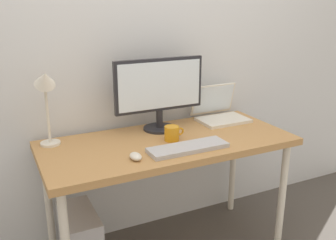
% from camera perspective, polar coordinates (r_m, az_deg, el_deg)
% --- Properties ---
extents(back_wall, '(4.40, 0.04, 2.60)m').
position_cam_1_polar(back_wall, '(2.38, -4.09, 12.26)').
color(back_wall, silver).
rests_on(back_wall, ground_plane).
extents(desk, '(1.44, 0.64, 0.76)m').
position_cam_1_polar(desk, '(2.19, 0.00, -4.73)').
color(desk, '#B7844C').
rests_on(desk, ground_plane).
extents(monitor, '(0.56, 0.20, 0.44)m').
position_cam_1_polar(monitor, '(2.27, -1.31, 4.63)').
color(monitor, '#232328').
rests_on(monitor, desk).
extents(laptop, '(0.32, 0.27, 0.23)m').
position_cam_1_polar(laptop, '(2.54, 7.70, 1.36)').
color(laptop, silver).
rests_on(laptop, desk).
extents(desk_lamp, '(0.11, 0.16, 0.44)m').
position_cam_1_polar(desk_lamp, '(2.08, -17.97, 4.21)').
color(desk_lamp, silver).
rests_on(desk_lamp, desk).
extents(keyboard, '(0.44, 0.14, 0.02)m').
position_cam_1_polar(keyboard, '(2.03, 3.05, -4.19)').
color(keyboard, '#B2B2B7').
rests_on(keyboard, desk).
extents(mouse, '(0.06, 0.09, 0.03)m').
position_cam_1_polar(mouse, '(1.91, -4.92, -5.50)').
color(mouse, silver).
rests_on(mouse, desk).
extents(coffee_mug, '(0.12, 0.08, 0.08)m').
position_cam_1_polar(coffee_mug, '(2.14, 0.62, -2.03)').
color(coffee_mug, orange).
rests_on(coffee_mug, desk).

